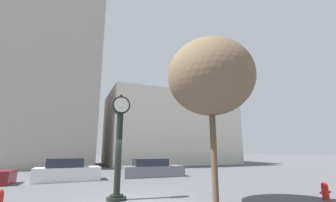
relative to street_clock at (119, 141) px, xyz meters
name	(u,v)px	position (x,y,z in m)	size (l,w,h in m)	color
ground_plane	(135,201)	(0.65, -0.53, -2.46)	(200.00, 200.00, 0.00)	#515156
building_tall_tower	(52,32)	(-5.92, 23.47, 16.28)	(13.26, 12.00, 37.48)	#ADA393
building_storefront_row	(169,130)	(12.31, 23.47, 2.81)	(19.36, 12.00, 10.53)	beige
street_clock	(119,141)	(0.00, 0.00, 0.00)	(0.83, 0.83, 4.56)	black
car_white	(67,171)	(-2.08, 7.43, -1.82)	(4.26, 1.97, 1.51)	silver
car_grey	(152,169)	(4.16, 7.58, -1.87)	(4.87, 2.13, 1.40)	slate
fire_hydrant_near	(325,191)	(8.15, -3.38, -2.09)	(0.61, 0.27, 0.73)	red
bare_tree	(211,77)	(3.14, -2.65, 2.53)	(3.55, 3.55, 6.60)	brown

